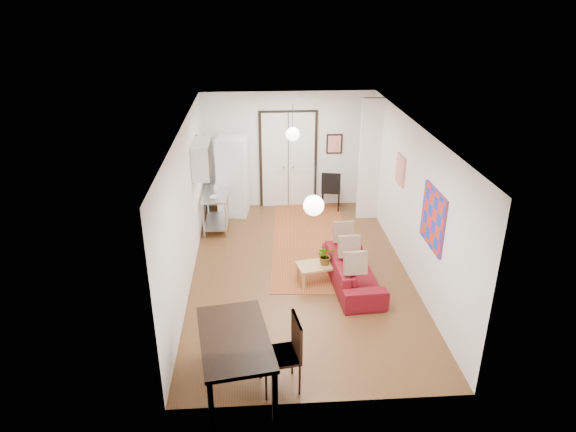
{
  "coord_description": "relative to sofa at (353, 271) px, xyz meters",
  "views": [
    {
      "loc": [
        -0.82,
        -8.77,
        5.08
      ],
      "look_at": [
        -0.24,
        -0.09,
        1.25
      ],
      "focal_mm": 32.0,
      "sensor_mm": 36.0,
      "label": 1
    }
  ],
  "objects": [
    {
      "name": "sofa",
      "position": [
        0.0,
        0.0,
        0.0
      ],
      "size": [
        0.91,
        2.04,
        0.58
      ],
      "primitive_type": "imported",
      "rotation": [
        0.0,
        0.0,
        1.64
      ],
      "color": "maroon",
      "rests_on": "floor"
    },
    {
      "name": "potted_plant",
      "position": [
        -0.5,
        0.15,
        0.27
      ],
      "size": [
        0.35,
        0.39,
        0.37
      ],
      "primitive_type": "imported",
      "rotation": [
        0.0,
        0.0,
        0.21
      ],
      "color": "#365C29",
      "rests_on": "coffee_table"
    },
    {
      "name": "floor",
      "position": [
        -0.95,
        0.54,
        -0.29
      ],
      "size": [
        7.0,
        7.0,
        0.0
      ],
      "primitive_type": "plane",
      "color": "brown",
      "rests_on": "ground"
    },
    {
      "name": "dining_table",
      "position": [
        -2.11,
        -2.61,
        0.49
      ],
      "size": [
        1.14,
        1.71,
        0.88
      ],
      "rotation": [
        0.0,
        0.0,
        0.16
      ],
      "color": "black",
      "rests_on": "floor"
    },
    {
      "name": "painting_abstract",
      "position": [
        1.13,
        1.34,
        1.51
      ],
      "size": [
        0.05,
        0.5,
        0.6
      ],
      "primitive_type": "cube",
      "color": "#F7ECCE",
      "rests_on": "wall_right"
    },
    {
      "name": "soap_bottle",
      "position": [
        -2.7,
        2.96,
        0.66
      ],
      "size": [
        0.08,
        0.08,
        0.18
      ],
      "primitive_type": "imported",
      "rotation": [
        0.0,
        0.0,
        -0.01
      ],
      "color": "teal",
      "rests_on": "kitchen_counter"
    },
    {
      "name": "kilim_rug",
      "position": [
        -0.6,
        1.86,
        -0.29
      ],
      "size": [
        1.94,
        4.45,
        0.01
      ],
      "primitive_type": "cube",
      "rotation": [
        0.0,
        0.0,
        -0.07
      ],
      "color": "#A65229",
      "rests_on": "floor"
    },
    {
      "name": "dining_chair_near",
      "position": [
        -1.51,
        -2.5,
        0.34
      ],
      "size": [
        0.59,
        0.78,
        1.08
      ],
      "rotation": [
        0.0,
        0.0,
        -1.41
      ],
      "color": "#331E10",
      "rests_on": "floor"
    },
    {
      "name": "black_side_chair",
      "position": [
        0.11,
        3.79,
        0.31
      ],
      "size": [
        0.55,
        0.55,
        1.02
      ],
      "rotation": [
        0.0,
        0.0,
        2.94
      ],
      "color": "black",
      "rests_on": "floor"
    },
    {
      "name": "bowl",
      "position": [
        -2.7,
        2.41,
        0.59
      ],
      "size": [
        0.2,
        0.2,
        0.05
      ],
      "primitive_type": "imported",
      "rotation": [
        0.0,
        0.0,
        -0.01
      ],
      "color": "beige",
      "rests_on": "kitchen_counter"
    },
    {
      "name": "stub_partition",
      "position": [
        0.9,
        3.09,
        1.16
      ],
      "size": [
        0.5,
        0.1,
        2.9
      ],
      "primitive_type": "cube",
      "color": "white",
      "rests_on": "floor"
    },
    {
      "name": "print_left",
      "position": [
        -3.02,
        2.54,
        1.66
      ],
      "size": [
        0.03,
        0.44,
        0.54
      ],
      "primitive_type": "cube",
      "color": "#9E6342",
      "rests_on": "wall_left"
    },
    {
      "name": "wall_front",
      "position": [
        -0.95,
        -2.96,
        1.16
      ],
      "size": [
        4.2,
        0.02,
        2.9
      ],
      "primitive_type": "cube",
      "color": "white",
      "rests_on": "floor"
    },
    {
      "name": "kitchen_counter",
      "position": [
        -2.7,
        2.71,
        0.25
      ],
      "size": [
        0.57,
        1.13,
        0.86
      ],
      "rotation": [
        0.0,
        0.0,
        -0.01
      ],
      "color": "silver",
      "rests_on": "floor"
    },
    {
      "name": "coffee_table",
      "position": [
        -0.6,
        0.15,
        0.04
      ],
      "size": [
        0.93,
        0.64,
        0.38
      ],
      "rotation": [
        0.0,
        0.0,
        0.21
      ],
      "color": "tan",
      "rests_on": "floor"
    },
    {
      "name": "double_doors",
      "position": [
        -0.95,
        3.99,
        0.91
      ],
      "size": [
        1.44,
        0.06,
        2.5
      ],
      "primitive_type": "cube",
      "color": "silver",
      "rests_on": "wall_back"
    },
    {
      "name": "wall_left",
      "position": [
        -3.05,
        0.54,
        1.16
      ],
      "size": [
        0.02,
        7.0,
        2.9
      ],
      "primitive_type": "cube",
      "color": "white",
      "rests_on": "floor"
    },
    {
      "name": "dining_chair_far",
      "position": [
        -1.51,
        -2.5,
        0.34
      ],
      "size": [
        0.59,
        0.78,
        1.08
      ],
      "rotation": [
        0.0,
        0.0,
        -1.41
      ],
      "color": "#331E10",
      "rests_on": "floor"
    },
    {
      "name": "pendant_front",
      "position": [
        -0.95,
        -1.46,
        1.96
      ],
      "size": [
        0.3,
        0.3,
        0.8
      ],
      "color": "silver",
      "rests_on": "ceiling"
    },
    {
      "name": "poster_back",
      "position": [
        0.2,
        4.01,
        1.31
      ],
      "size": [
        0.4,
        0.03,
        0.5
      ],
      "primitive_type": "cube",
      "color": "red",
      "rests_on": "wall_back"
    },
    {
      "name": "fridge",
      "position": [
        -2.32,
        3.55,
        0.68
      ],
      "size": [
        0.77,
        0.77,
        1.94
      ],
      "primitive_type": "cube",
      "rotation": [
        0.0,
        0.0,
        -0.14
      ],
      "color": "white",
      "rests_on": "floor"
    },
    {
      "name": "wall_cabinet",
      "position": [
        -2.87,
        2.04,
        1.61
      ],
      "size": [
        0.35,
        1.0,
        0.7
      ],
      "primitive_type": "cube",
      "color": "silver",
      "rests_on": "wall_left"
    },
    {
      "name": "wall_back",
      "position": [
        -0.95,
        4.04,
        1.16
      ],
      "size": [
        4.2,
        0.02,
        2.9
      ],
      "primitive_type": "cube",
      "color": "white",
      "rests_on": "floor"
    },
    {
      "name": "pendant_back",
      "position": [
        -0.95,
        2.54,
        1.96
      ],
      "size": [
        0.3,
        0.3,
        0.8
      ],
      "color": "silver",
      "rests_on": "ceiling"
    },
    {
      "name": "ceiling",
      "position": [
        -0.95,
        0.54,
        2.61
      ],
      "size": [
        4.2,
        7.0,
        0.02
      ],
      "primitive_type": "cube",
      "color": "white",
      "rests_on": "wall_back"
    },
    {
      "name": "painting_popart",
      "position": [
        1.13,
        -0.71,
        1.36
      ],
      "size": [
        0.05,
        1.0,
        1.0
      ],
      "primitive_type": "cube",
      "color": "red",
      "rests_on": "wall_right"
    },
    {
      "name": "wall_right",
      "position": [
        1.15,
        0.54,
        1.16
      ],
      "size": [
        0.02,
        7.0,
        2.9
      ],
      "primitive_type": "cube",
      "color": "white",
      "rests_on": "floor"
    }
  ]
}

